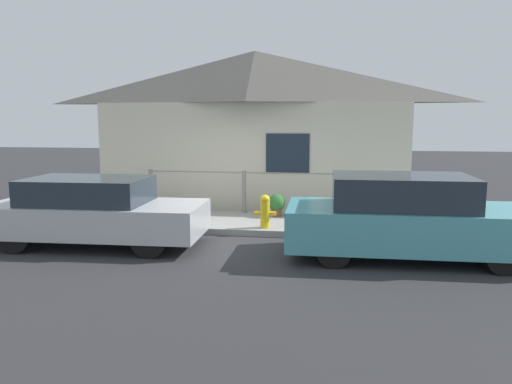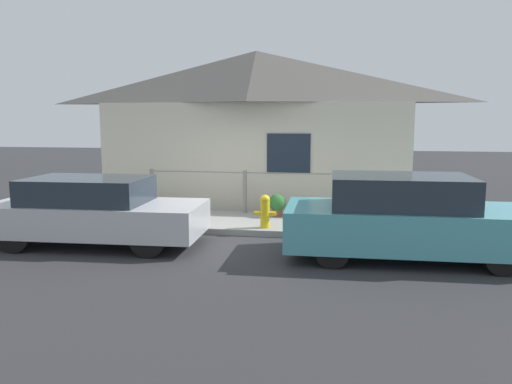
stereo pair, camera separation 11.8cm
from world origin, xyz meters
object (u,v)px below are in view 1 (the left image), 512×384
Objects in this scene: fire_hydrant at (265,210)px; car_left at (95,211)px; potted_plant_near_hydrant at (277,204)px; car_right at (407,218)px.

car_left is at bearing -154.51° from fire_hydrant.
potted_plant_near_hydrant is (3.22, 2.76, -0.23)m from car_left.
potted_plant_near_hydrant is (-2.61, 2.76, -0.28)m from car_right.
fire_hydrant is 1.28m from potted_plant_near_hydrant.
car_left is at bearing -139.38° from potted_plant_near_hydrant.
potted_plant_near_hydrant is (0.11, 1.28, -0.07)m from fire_hydrant.
car_right is 7.94× the size of potted_plant_near_hydrant.
car_left is 3.46m from fire_hydrant.
fire_hydrant is at bearing -94.77° from potted_plant_near_hydrant.
potted_plant_near_hydrant is at bearing 132.50° from car_right.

